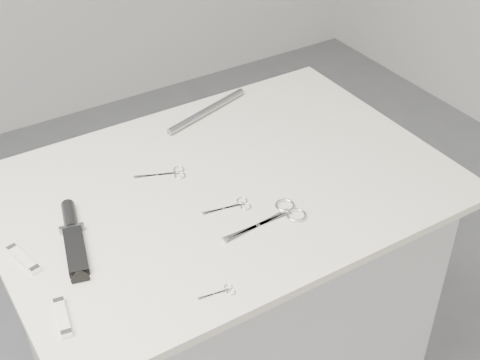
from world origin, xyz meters
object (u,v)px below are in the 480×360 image
tiny_scissors (221,292)px  embroidery_scissors_a (234,206)px  embroidery_scissors_b (169,174)px  pocket_knife_a (23,259)px  sheathed_knife (73,235)px  pocket_knife_b (63,317)px  metal_rail (207,111)px  plinth (225,325)px  large_shears (279,216)px

tiny_scissors → embroidery_scissors_a: bearing=62.3°
embroidery_scissors_b → pocket_knife_a: (-0.37, -0.10, 0.00)m
pocket_knife_a → sheathed_knife: bearing=-95.9°
pocket_knife_a → pocket_knife_b: (0.01, -0.18, -0.00)m
embroidery_scissors_a → pocket_knife_b: (-0.42, -0.11, 0.00)m
pocket_knife_a → metal_rail: metal_rail is taller
plinth → pocket_knife_a: bearing=-178.4°
plinth → pocket_knife_a: 0.66m
sheathed_knife → metal_rail: size_ratio=0.81×
plinth → metal_rail: metal_rail is taller
pocket_knife_a → metal_rail: bearing=-76.5°
large_shears → embroidery_scissors_a: 0.10m
embroidery_scissors_b → pocket_knife_b: size_ratio=1.26×
tiny_scissors → metal_rail: metal_rail is taller
embroidery_scissors_b → tiny_scissors: same height
plinth → embroidery_scissors_b: (-0.09, 0.09, 0.47)m
sheathed_knife → tiny_scissors: bearing=-134.1°
tiny_scissors → large_shears: bearing=39.2°
plinth → tiny_scissors: bearing=-121.1°
embroidery_scissors_a → metal_rail: bearing=79.2°
large_shears → embroidery_scissors_a: large_shears is taller
sheathed_knife → embroidery_scissors_b: bearing=-56.5°
sheathed_knife → pocket_knife_b: (-0.09, -0.19, -0.00)m
plinth → pocket_knife_a: size_ratio=9.27×
sheathed_knife → pocket_knife_a: (-0.11, -0.01, -0.00)m
plinth → embroidery_scissors_a: bearing=-104.2°
embroidery_scissors_a → embroidery_scissors_b: (-0.06, 0.18, 0.00)m
pocket_knife_a → pocket_knife_b: bearing=170.8°
plinth → sheathed_knife: size_ratio=4.12×
embroidery_scissors_a → tiny_scissors: 0.25m
pocket_knife_a → large_shears: bearing=-120.3°
pocket_knife_a → embroidery_scissors_b: bearing=-87.5°
embroidery_scissors_a → tiny_scissors: (-0.15, -0.20, -0.00)m
metal_rail → pocket_knife_a: bearing=-153.1°
pocket_knife_a → pocket_knife_b: same height
embroidery_scissors_b → pocket_knife_a: pocket_knife_a is taller
large_shears → sheathed_knife: size_ratio=0.87×
embroidery_scissors_b → pocket_knife_b: bearing=-119.2°
large_shears → embroidery_scissors_b: bearing=114.0°
embroidery_scissors_b → pocket_knife_a: bearing=-142.3°
tiny_scissors → pocket_knife_a: (-0.28, 0.27, 0.00)m
pocket_knife_b → plinth: bearing=-56.0°
embroidery_scissors_a → sheathed_knife: size_ratio=0.49×
metal_rail → pocket_knife_b: bearing=-139.8°
tiny_scissors → sheathed_knife: (-0.17, 0.29, 0.01)m
sheathed_knife → pocket_knife_a: sheathed_knife is taller
plinth → pocket_knife_b: pocket_knife_b is taller
tiny_scissors → pocket_knife_a: size_ratio=0.72×
embroidery_scissors_a → sheathed_knife: 0.34m
tiny_scissors → pocket_knife_b: size_ratio=0.77×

